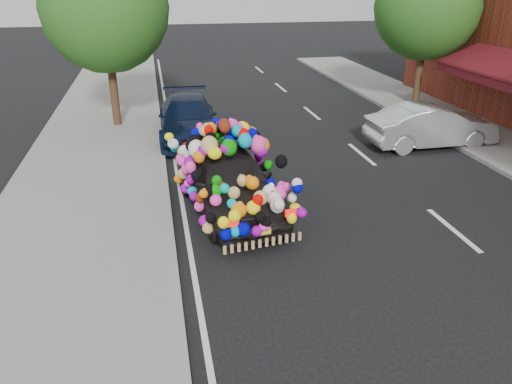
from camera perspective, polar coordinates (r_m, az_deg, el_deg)
ground at (r=10.11m, az=4.00°, el=-6.25°), size 100.00×100.00×0.00m
sidewalk at (r=9.95m, az=-20.88°, el=-8.05°), size 4.00×60.00×0.12m
kerb at (r=9.77m, az=-9.50°, el=-7.23°), size 0.15×60.00×0.13m
lane_markings at (r=11.52m, az=21.58°, el=-3.99°), size 6.00×50.00×0.01m
tree_near_sidewalk at (r=18.00m, az=-16.94°, el=19.48°), size 4.20×4.20×6.13m
tree_far_b at (r=21.21m, az=18.99°, el=19.37°), size 4.00×4.00×5.90m
plush_art_car at (r=11.24m, az=-3.27°, el=3.04°), size 2.76×4.76×2.11m
navy_sedan at (r=16.77m, az=-7.82°, el=8.32°), size 2.04×4.64×1.33m
silver_hatchback at (r=16.69m, az=19.40°, el=7.13°), size 4.05×1.45×1.33m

